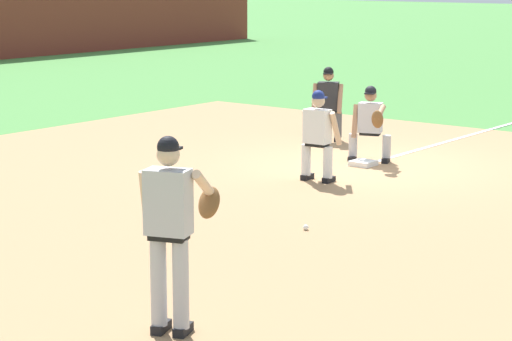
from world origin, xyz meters
name	(u,v)px	position (x,y,z in m)	size (l,w,h in m)	color
ground_plane	(363,166)	(0.00, 0.00, 0.00)	(160.00, 160.00, 0.00)	#47843D
infield_dirt_patch	(296,224)	(-4.00, -1.46, 0.00)	(18.00, 18.00, 0.01)	#A87F56
foul_line_stripe	(508,124)	(5.91, 0.00, 0.01)	(11.82, 0.10, 0.00)	white
first_base_bag	(363,163)	(0.00, 0.00, 0.04)	(0.38, 0.38, 0.09)	white
baseball	(306,227)	(-4.14, -1.73, 0.04)	(0.07, 0.07, 0.07)	white
pitcher	(172,223)	(-7.95, -2.93, 1.06)	(0.81, 0.60, 1.86)	black
first_baseman	(370,121)	(0.34, 0.09, 0.73)	(0.85, 0.95, 1.34)	black
baserunner	(318,132)	(-1.54, -0.11, 0.79)	(0.46, 0.61, 1.46)	black
umpire	(328,101)	(1.75, 1.93, 0.79)	(0.61, 0.67, 1.46)	black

